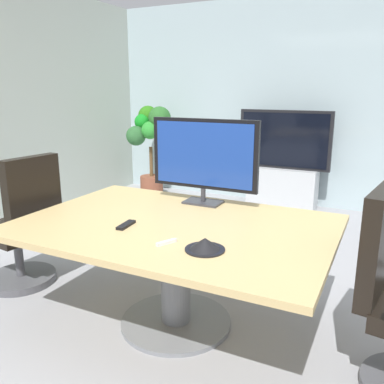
{
  "coord_description": "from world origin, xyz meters",
  "views": [
    {
      "loc": [
        1.07,
        -2.31,
        1.59
      ],
      "look_at": [
        -0.15,
        0.14,
        0.88
      ],
      "focal_mm": 38.04,
      "sensor_mm": 36.0,
      "label": 1
    }
  ],
  "objects_px": {
    "conference_phone": "(205,245)",
    "remote_control": "(126,225)",
    "tv_monitor": "(204,156)",
    "wall_display_unit": "(283,176)",
    "office_chair_left": "(23,233)",
    "conference_table": "(175,246)",
    "potted_plant": "(150,138)"
  },
  "relations": [
    {
      "from": "remote_control",
      "to": "office_chair_left",
      "type": "bearing_deg",
      "value": 166.59
    },
    {
      "from": "wall_display_unit",
      "to": "remote_control",
      "type": "xyz_separation_m",
      "value": [
        -0.19,
        -3.3,
        0.3
      ]
    },
    {
      "from": "tv_monitor",
      "to": "remote_control",
      "type": "height_order",
      "value": "tv_monitor"
    },
    {
      "from": "office_chair_left",
      "to": "remote_control",
      "type": "bearing_deg",
      "value": 88.53
    },
    {
      "from": "tv_monitor",
      "to": "wall_display_unit",
      "type": "relative_size",
      "value": 0.64
    },
    {
      "from": "conference_table",
      "to": "wall_display_unit",
      "type": "relative_size",
      "value": 1.53
    },
    {
      "from": "conference_table",
      "to": "office_chair_left",
      "type": "xyz_separation_m",
      "value": [
        -1.37,
        -0.04,
        -0.11
      ]
    },
    {
      "from": "tv_monitor",
      "to": "conference_phone",
      "type": "bearing_deg",
      "value": -64.87
    },
    {
      "from": "wall_display_unit",
      "to": "conference_table",
      "type": "bearing_deg",
      "value": -89.02
    },
    {
      "from": "office_chair_left",
      "to": "conference_phone",
      "type": "xyz_separation_m",
      "value": [
        1.74,
        -0.29,
        0.31
      ]
    },
    {
      "from": "conference_table",
      "to": "office_chair_left",
      "type": "bearing_deg",
      "value": -178.37
    },
    {
      "from": "conference_table",
      "to": "office_chair_left",
      "type": "relative_size",
      "value": 1.84
    },
    {
      "from": "office_chair_left",
      "to": "tv_monitor",
      "type": "bearing_deg",
      "value": 118.84
    },
    {
      "from": "office_chair_left",
      "to": "remote_control",
      "type": "xyz_separation_m",
      "value": [
        1.12,
        -0.16,
        0.29
      ]
    },
    {
      "from": "office_chair_left",
      "to": "conference_phone",
      "type": "height_order",
      "value": "office_chair_left"
    },
    {
      "from": "conference_table",
      "to": "wall_display_unit",
      "type": "bearing_deg",
      "value": 90.98
    },
    {
      "from": "office_chair_left",
      "to": "remote_control",
      "type": "relative_size",
      "value": 6.41
    },
    {
      "from": "conference_phone",
      "to": "remote_control",
      "type": "xyz_separation_m",
      "value": [
        -0.61,
        0.13,
        -0.02
      ]
    },
    {
      "from": "conference_phone",
      "to": "remote_control",
      "type": "bearing_deg",
      "value": 167.65
    },
    {
      "from": "wall_display_unit",
      "to": "conference_phone",
      "type": "bearing_deg",
      "value": -83.06
    },
    {
      "from": "tv_monitor",
      "to": "remote_control",
      "type": "bearing_deg",
      "value": -106.97
    },
    {
      "from": "wall_display_unit",
      "to": "potted_plant",
      "type": "distance_m",
      "value": 1.98
    },
    {
      "from": "office_chair_left",
      "to": "remote_control",
      "type": "distance_m",
      "value": 1.17
    },
    {
      "from": "tv_monitor",
      "to": "conference_phone",
      "type": "height_order",
      "value": "tv_monitor"
    },
    {
      "from": "potted_plant",
      "to": "remote_control",
      "type": "distance_m",
      "value": 3.5
    },
    {
      "from": "wall_display_unit",
      "to": "conference_phone",
      "type": "xyz_separation_m",
      "value": [
        0.42,
        -3.43,
        0.32
      ]
    },
    {
      "from": "conference_phone",
      "to": "potted_plant",
      "type": "bearing_deg",
      "value": 126.25
    },
    {
      "from": "potted_plant",
      "to": "wall_display_unit",
      "type": "bearing_deg",
      "value": 7.37
    },
    {
      "from": "office_chair_left",
      "to": "wall_display_unit",
      "type": "relative_size",
      "value": 0.83
    },
    {
      "from": "tv_monitor",
      "to": "potted_plant",
      "type": "distance_m",
      "value": 3.05
    },
    {
      "from": "wall_display_unit",
      "to": "office_chair_left",
      "type": "bearing_deg",
      "value": -112.79
    },
    {
      "from": "tv_monitor",
      "to": "remote_control",
      "type": "distance_m",
      "value": 0.82
    }
  ]
}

